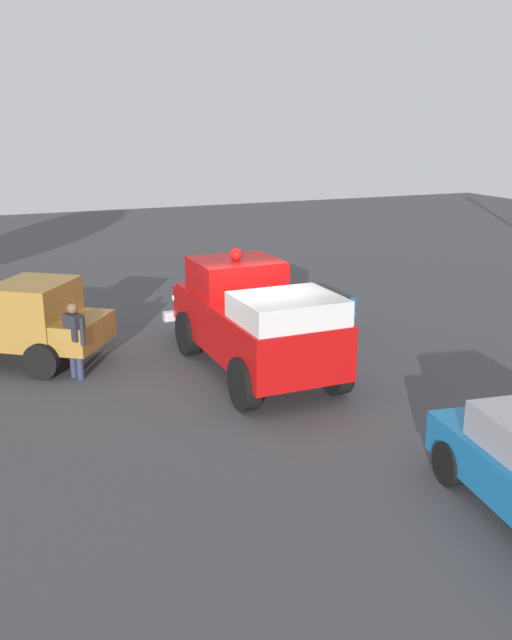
{
  "coord_description": "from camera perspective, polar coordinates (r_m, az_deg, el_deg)",
  "views": [
    {
      "loc": [
        12.59,
        -5.14,
        5.38
      ],
      "look_at": [
        -0.51,
        0.27,
        1.2
      ],
      "focal_mm": 38.35,
      "sensor_mm": 36.0,
      "label": 1
    }
  ],
  "objects": [
    {
      "name": "parked_pickup",
      "position": [
        16.68,
        -20.48,
        0.09
      ],
      "size": [
        4.24,
        4.96,
        1.9
      ],
      "color": "black",
      "rests_on": "ground"
    },
    {
      "name": "vintage_fire_truck",
      "position": [
        14.99,
        -0.35,
        0.21
      ],
      "size": [
        5.98,
        2.39,
        2.59
      ],
      "color": "black",
      "rests_on": "ground"
    },
    {
      "name": "lawn_chair_spare",
      "position": [
        17.63,
        7.4,
        0.51
      ],
      "size": [
        0.68,
        0.68,
        1.02
      ],
      "color": "#B7BABF",
      "rests_on": "ground"
    },
    {
      "name": "spectator_standing",
      "position": [
        15.01,
        -14.91,
        -1.26
      ],
      "size": [
        0.6,
        0.43,
        1.68
      ],
      "color": "#2D334C",
      "rests_on": "ground"
    },
    {
      "name": "ground_plane",
      "position": [
        14.63,
        -0.22,
        -5.17
      ],
      "size": [
        60.0,
        60.0,
        0.0
      ],
      "primitive_type": "plane",
      "color": "#424244"
    }
  ]
}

